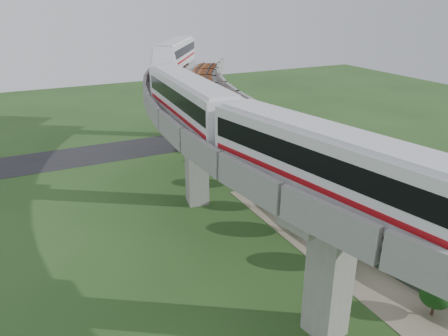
{
  "coord_description": "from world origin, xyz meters",
  "views": [
    {
      "loc": [
        -14.55,
        -27.51,
        20.0
      ],
      "look_at": [
        -0.72,
        0.8,
        7.5
      ],
      "focal_mm": 35.0,
      "sensor_mm": 36.0,
      "label": 1
    }
  ],
  "objects_px": {
    "car_white": "(410,238)",
    "car_red": "(370,209)",
    "metro_train": "(198,83)",
    "car_dark": "(376,214)"
  },
  "relations": [
    {
      "from": "metro_train",
      "to": "car_dark",
      "type": "distance_m",
      "value": 20.96
    },
    {
      "from": "metro_train",
      "to": "car_red",
      "type": "distance_m",
      "value": 20.7
    },
    {
      "from": "metro_train",
      "to": "car_red",
      "type": "height_order",
      "value": "metro_train"
    },
    {
      "from": "car_white",
      "to": "metro_train",
      "type": "bearing_deg",
      "value": 126.67
    },
    {
      "from": "car_dark",
      "to": "car_white",
      "type": "bearing_deg",
      "value": 164.51
    },
    {
      "from": "metro_train",
      "to": "car_white",
      "type": "xyz_separation_m",
      "value": [
        12.81,
        -15.85,
        -11.7
      ]
    },
    {
      "from": "car_white",
      "to": "car_red",
      "type": "relative_size",
      "value": 1.08
    },
    {
      "from": "metro_train",
      "to": "car_dark",
      "type": "relative_size",
      "value": 13.94
    },
    {
      "from": "metro_train",
      "to": "car_dark",
      "type": "height_order",
      "value": "metro_train"
    },
    {
      "from": "metro_train",
      "to": "car_red",
      "type": "relative_size",
      "value": 19.32
    }
  ]
}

